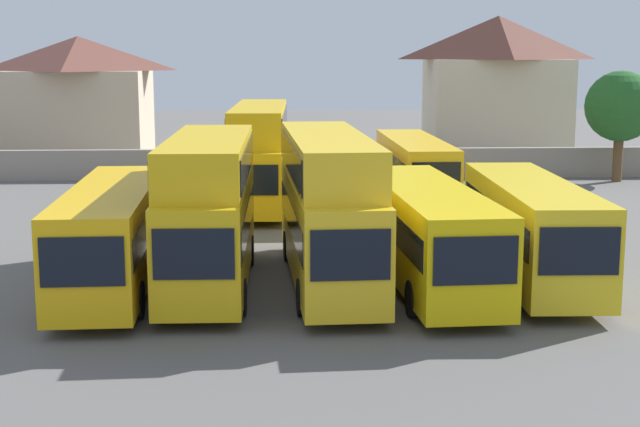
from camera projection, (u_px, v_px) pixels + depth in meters
The scene contains 14 objects.
ground at pixel (306, 198), 48.19m from camera, with size 140.00×140.00×0.00m, color #605E5B.
depot_boundary_wall at pixel (302, 164), 55.05m from camera, with size 56.00×0.50×1.80m, color gray.
bus_1 at pixel (112, 231), 29.55m from camera, with size 2.86×11.23×3.32m.
bus_2 at pixel (209, 204), 29.57m from camera, with size 2.68×10.21×4.90m.
bus_3 at pixel (328, 201), 30.10m from camera, with size 2.96×11.57×4.93m.
bus_4 at pixel (428, 230), 29.96m from camera, with size 3.22×11.57×3.26m.
bus_5 at pixel (531, 225), 30.55m from camera, with size 2.84×10.79×3.35m.
bus_6 at pixel (216, 167), 45.12m from camera, with size 2.83×10.68×3.47m.
bus_7 at pixel (260, 150), 45.01m from camera, with size 2.84×11.91×4.95m.
bus_8 at pixel (340, 169), 44.98m from camera, with size 2.83×12.05×3.32m.
bus_9 at pixel (415, 168), 45.49m from camera, with size 2.64×11.28×3.30m.
house_terrace_left at pixel (80, 99), 61.64m from camera, with size 9.26×7.78×8.50m.
house_terrace_centre at pixel (496, 88), 62.31m from camera, with size 9.58×6.32×9.85m.
tree_left_of_lot at pixel (621, 107), 53.37m from camera, with size 4.09×4.09×6.45m.
Camera 1 is at (-1.62, -29.56, 7.67)m, focal length 51.80 mm.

